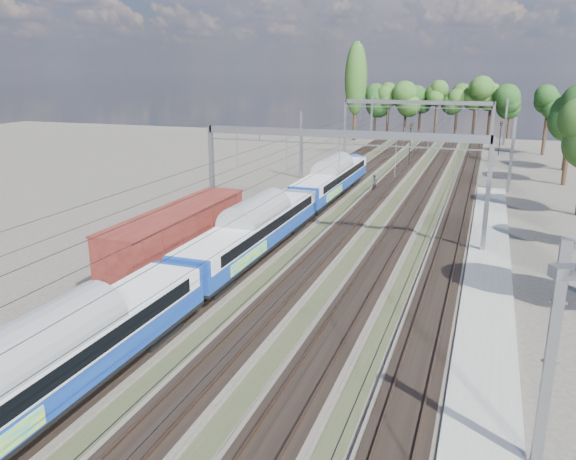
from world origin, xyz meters
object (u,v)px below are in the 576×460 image
(emu_train, at_px, (253,225))
(signal_near, at_px, (410,139))
(worker, at_px, (375,183))
(freight_boxcar, at_px, (179,233))
(signal_far, at_px, (500,134))

(emu_train, relative_size, signal_near, 10.55)
(emu_train, distance_m, worker, 27.47)
(freight_boxcar, height_order, signal_far, signal_far)
(worker, bearing_deg, signal_near, 16.33)
(emu_train, bearing_deg, signal_far, 74.43)
(emu_train, xyz_separation_m, worker, (3.66, 27.18, -1.67))
(freight_boxcar, xyz_separation_m, signal_far, (21.87, 65.30, 1.09))
(freight_boxcar, height_order, worker, freight_boxcar)
(signal_near, bearing_deg, signal_far, 42.72)
(signal_far, bearing_deg, emu_train, -88.59)
(worker, distance_m, signal_far, 37.78)
(emu_train, height_order, signal_far, signal_far)
(signal_near, distance_m, signal_far, 19.65)
(freight_boxcar, relative_size, worker, 7.95)
(emu_train, xyz_separation_m, signal_far, (17.36, 62.30, 0.89))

